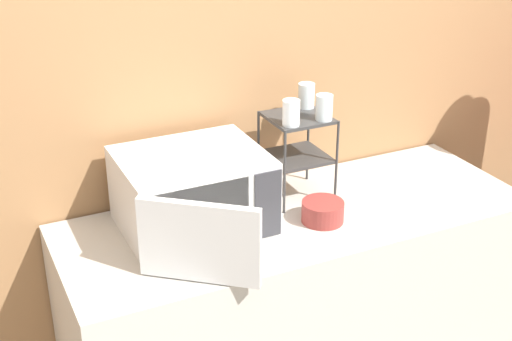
% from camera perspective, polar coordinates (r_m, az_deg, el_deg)
% --- Properties ---
extents(wall_back, '(8.00, 0.06, 2.60)m').
position_cam_1_polar(wall_back, '(2.85, -0.03, 6.48)').
color(wall_back, '#9E7047').
rests_on(wall_back, ground_plane).
extents(counter, '(1.80, 0.66, 0.92)m').
position_cam_1_polar(counter, '(2.94, 3.15, -11.40)').
color(counter, '#B7B2A8').
rests_on(counter, ground_plane).
extents(microwave, '(0.53, 0.68, 0.29)m').
position_cam_1_polar(microwave, '(2.53, -5.07, -1.88)').
color(microwave, silver).
rests_on(microwave, counter).
extents(dish_rack, '(0.23, 0.23, 0.33)m').
position_cam_1_polar(dish_rack, '(2.74, 3.33, 2.51)').
color(dish_rack, '#333333').
rests_on(dish_rack, counter).
extents(glass_front_left, '(0.06, 0.06, 0.10)m').
position_cam_1_polar(glass_front_left, '(2.59, 2.73, 4.62)').
color(glass_front_left, silver).
rests_on(glass_front_left, dish_rack).
extents(glass_back_right, '(0.06, 0.06, 0.10)m').
position_cam_1_polar(glass_back_right, '(2.78, 4.05, 6.01)').
color(glass_back_right, silver).
rests_on(glass_back_right, dish_rack).
extents(glass_front_right, '(0.06, 0.06, 0.10)m').
position_cam_1_polar(glass_front_right, '(2.66, 5.47, 5.05)').
color(glass_front_right, silver).
rests_on(glass_front_right, dish_rack).
extents(bowl, '(0.16, 0.16, 0.08)m').
position_cam_1_polar(bowl, '(2.64, 5.36, -3.31)').
color(bowl, maroon).
rests_on(bowl, counter).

